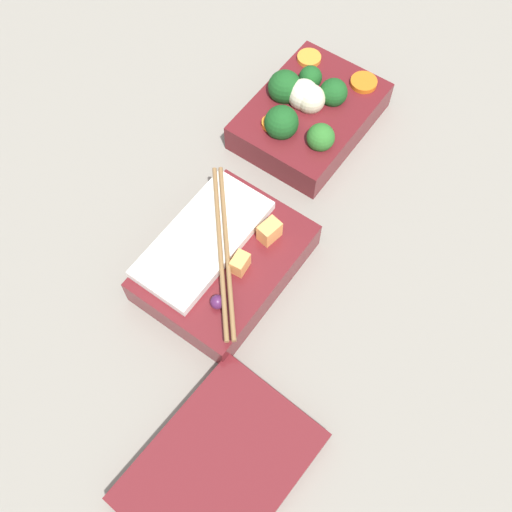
# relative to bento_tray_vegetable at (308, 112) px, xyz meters

# --- Properties ---
(ground_plane) EXTENTS (3.00, 3.00, 0.00)m
(ground_plane) POSITION_rel_bento_tray_vegetable_xyz_m (0.11, 0.02, -0.03)
(ground_plane) COLOR gray
(bento_tray_vegetable) EXTENTS (0.18, 0.13, 0.07)m
(bento_tray_vegetable) POSITION_rel_bento_tray_vegetable_xyz_m (0.00, 0.00, 0.00)
(bento_tray_vegetable) COLOR maroon
(bento_tray_vegetable) RESTS_ON ground_plane
(bento_tray_rice) EXTENTS (0.18, 0.15, 0.06)m
(bento_tray_rice) POSITION_rel_bento_tray_vegetable_xyz_m (0.23, 0.04, -0.00)
(bento_tray_rice) COLOR maroon
(bento_tray_rice) RESTS_ON ground_plane
(bento_lid) EXTENTS (0.19, 0.14, 0.02)m
(bento_lid) POSITION_rel_bento_tray_vegetable_xyz_m (0.40, 0.17, -0.02)
(bento_lid) COLOR maroon
(bento_lid) RESTS_ON ground_plane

